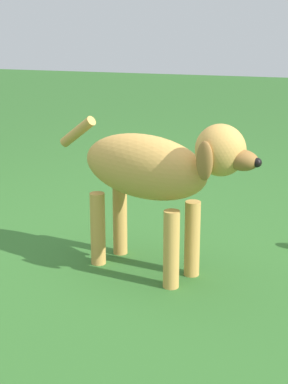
{
  "coord_description": "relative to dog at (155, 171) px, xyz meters",
  "views": [
    {
      "loc": [
        -0.78,
        2.09,
        0.97
      ],
      "look_at": [
        -0.17,
        -0.01,
        0.31
      ],
      "focal_mm": 57.73,
      "sensor_mm": 36.0,
      "label": 1
    }
  ],
  "objects": [
    {
      "name": "dog",
      "position": [
        0.0,
        0.0,
        0.0
      ],
      "size": [
        0.84,
        0.42,
        0.6
      ],
      "rotation": [
        0.0,
        0.0,
        2.76
      ],
      "color": "#C69347",
      "rests_on": "ground"
    },
    {
      "name": "ground",
      "position": [
        0.22,
        -0.01,
        -0.4
      ],
      "size": [
        14.0,
        14.0,
        0.0
      ],
      "primitive_type": "plane",
      "color": "#2D6026"
    }
  ]
}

